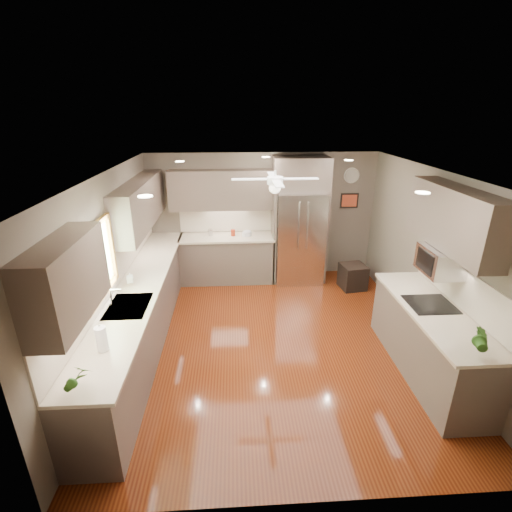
{
  "coord_description": "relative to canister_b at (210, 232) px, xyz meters",
  "views": [
    {
      "loc": [
        -0.56,
        -4.72,
        3.26
      ],
      "look_at": [
        -0.24,
        0.6,
        1.14
      ],
      "focal_mm": 26.0,
      "sensor_mm": 36.0,
      "label": 1
    }
  ],
  "objects": [
    {
      "name": "floor",
      "position": [
        1.04,
        -2.25,
        -1.01
      ],
      "size": [
        5.0,
        5.0,
        0.0
      ],
      "primitive_type": "plane",
      "color": "#441709",
      "rests_on": "ground"
    },
    {
      "name": "ceiling",
      "position": [
        1.04,
        -2.25,
        1.49
      ],
      "size": [
        5.0,
        5.0,
        0.0
      ],
      "primitive_type": "plane",
      "rotation": [
        3.14,
        0.0,
        0.0
      ],
      "color": "white",
      "rests_on": "ground"
    },
    {
      "name": "wall_back",
      "position": [
        1.04,
        0.25,
        0.24
      ],
      "size": [
        4.5,
        0.0,
        4.5
      ],
      "primitive_type": "plane",
      "rotation": [
        1.57,
        0.0,
        0.0
      ],
      "color": "brown",
      "rests_on": "ground"
    },
    {
      "name": "wall_front",
      "position": [
        1.04,
        -4.75,
        0.24
      ],
      "size": [
        4.5,
        0.0,
        4.5
      ],
      "primitive_type": "plane",
      "rotation": [
        -1.57,
        0.0,
        0.0
      ],
      "color": "brown",
      "rests_on": "ground"
    },
    {
      "name": "wall_left",
      "position": [
        -1.21,
        -2.25,
        0.24
      ],
      "size": [
        0.0,
        5.0,
        5.0
      ],
      "primitive_type": "plane",
      "rotation": [
        1.57,
        0.0,
        1.57
      ],
      "color": "brown",
      "rests_on": "ground"
    },
    {
      "name": "wall_right",
      "position": [
        3.29,
        -2.25,
        0.24
      ],
      "size": [
        0.0,
        5.0,
        5.0
      ],
      "primitive_type": "plane",
      "rotation": [
        1.57,
        0.0,
        -1.57
      ],
      "color": "brown",
      "rests_on": "ground"
    },
    {
      "name": "canister_b",
      "position": [
        0.0,
        0.0,
        0.0
      ],
      "size": [
        0.1,
        0.1,
        0.13
      ],
      "primitive_type": "cylinder",
      "rotation": [
        0.0,
        0.0,
        0.12
      ],
      "color": "silver",
      "rests_on": "back_run"
    },
    {
      "name": "canister_d",
      "position": [
        0.44,
        -0.03,
        -0.01
      ],
      "size": [
        0.11,
        0.11,
        0.13
      ],
      "primitive_type": "cylinder",
      "rotation": [
        0.0,
        0.0,
        -0.34
      ],
      "color": "maroon",
      "rests_on": "back_run"
    },
    {
      "name": "soap_bottle",
      "position": [
        -1.02,
        -2.11,
        0.02
      ],
      "size": [
        0.1,
        0.1,
        0.18
      ],
      "primitive_type": "imported",
      "rotation": [
        0.0,
        0.0,
        0.25
      ],
      "color": "white",
      "rests_on": "left_run"
    },
    {
      "name": "potted_plant_left",
      "position": [
        -0.91,
        -4.28,
        0.09
      ],
      "size": [
        0.19,
        0.15,
        0.31
      ],
      "primitive_type": "imported",
      "rotation": [
        0.0,
        0.0,
        -0.22
      ],
      "color": "#275518",
      "rests_on": "left_run"
    },
    {
      "name": "potted_plant_right",
      "position": [
        2.93,
        -3.96,
        0.09
      ],
      "size": [
        0.22,
        0.2,
        0.32
      ],
      "primitive_type": "imported",
      "rotation": [
        0.0,
        0.0,
        -0.35
      ],
      "color": "#275518",
      "rests_on": "right_run"
    },
    {
      "name": "bowl",
      "position": [
        0.71,
        -0.09,
        -0.04
      ],
      "size": [
        0.26,
        0.26,
        0.05
      ],
      "primitive_type": "imported",
      "rotation": [
        0.0,
        0.0,
        0.35
      ],
      "color": "beige",
      "rests_on": "back_run"
    },
    {
      "name": "left_run",
      "position": [
        -0.92,
        -2.1,
        -0.53
      ],
      "size": [
        0.65,
        4.7,
        1.45
      ],
      "color": "brown",
      "rests_on": "ground"
    },
    {
      "name": "back_run",
      "position": [
        0.31,
        -0.04,
        -0.53
      ],
      "size": [
        1.85,
        0.65,
        1.45
      ],
      "color": "brown",
      "rests_on": "ground"
    },
    {
      "name": "uppers",
      "position": [
        0.3,
        -1.54,
        0.86
      ],
      "size": [
        4.5,
        4.7,
        0.95
      ],
      "color": "brown",
      "rests_on": "wall_left"
    },
    {
      "name": "window",
      "position": [
        -1.18,
        -2.75,
        0.54
      ],
      "size": [
        0.05,
        1.12,
        0.92
      ],
      "color": "#BFF2B2",
      "rests_on": "wall_left"
    },
    {
      "name": "sink",
      "position": [
        -0.89,
        -2.75,
        -0.1
      ],
      "size": [
        0.5,
        0.7,
        0.32
      ],
      "color": "silver",
      "rests_on": "left_run"
    },
    {
      "name": "refrigerator",
      "position": [
        1.74,
        -0.09,
        0.18
      ],
      "size": [
        1.06,
        0.75,
        2.45
      ],
      "color": "silver",
      "rests_on": "ground"
    },
    {
      "name": "right_run",
      "position": [
        2.97,
        -3.05,
        -0.53
      ],
      "size": [
        0.7,
        2.2,
        1.45
      ],
      "color": "brown",
      "rests_on": "ground"
    },
    {
      "name": "microwave",
      "position": [
        3.07,
        -2.8,
        0.47
      ],
      "size": [
        0.43,
        0.55,
        0.34
      ],
      "color": "silver",
      "rests_on": "wall_right"
    },
    {
      "name": "ceiling_fan",
      "position": [
        1.04,
        -1.95,
        1.32
      ],
      "size": [
        1.18,
        1.18,
        0.32
      ],
      "color": "white",
      "rests_on": "ceiling"
    },
    {
      "name": "recessed_lights",
      "position": [
        1.0,
        -1.85,
        1.48
      ],
      "size": [
        2.84,
        3.14,
        0.01
      ],
      "color": "white",
      "rests_on": "ceiling"
    },
    {
      "name": "wall_clock",
      "position": [
        2.79,
        0.23,
        1.04
      ],
      "size": [
        0.3,
        0.03,
        0.3
      ],
      "color": "white",
      "rests_on": "wall_back"
    },
    {
      "name": "framed_print",
      "position": [
        2.79,
        0.23,
        0.54
      ],
      "size": [
        0.36,
        0.03,
        0.3
      ],
      "color": "black",
      "rests_on": "wall_back"
    },
    {
      "name": "stool",
      "position": [
        2.74,
        -0.56,
        -0.77
      ],
      "size": [
        0.51,
        0.51,
        0.5
      ],
      "color": "black",
      "rests_on": "ground"
    },
    {
      "name": "paper_towel",
      "position": [
        -0.9,
        -3.68,
        0.07
      ],
      "size": [
        0.12,
        0.12,
        0.29
      ],
      "color": "white",
      "rests_on": "left_run"
    }
  ]
}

